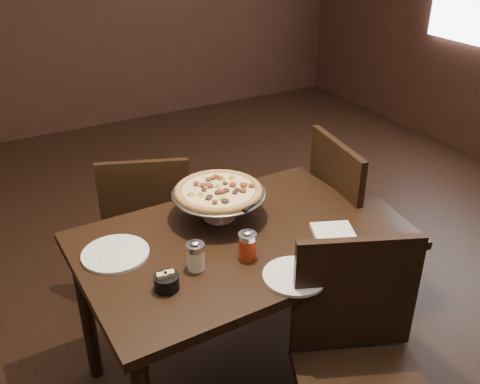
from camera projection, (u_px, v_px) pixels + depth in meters
room at (248, 78)px, 1.71m from camera, size 6.04×7.04×2.84m
dining_table at (235, 259)px, 2.12m from camera, size 1.21×0.82×0.75m
pizza_stand at (219, 191)px, 2.15m from camera, size 0.38×0.38×0.16m
parmesan_shaker at (196, 256)px, 1.88m from camera, size 0.07×0.07×0.12m
pepper_flake_shaker at (247, 245)px, 1.93m from camera, size 0.07×0.07×0.12m
packet_caddy at (166, 282)px, 1.79m from camera, size 0.09×0.09×0.07m
napkin_stack at (334, 234)px, 2.09m from camera, size 0.21×0.21×0.02m
plate_left at (115, 254)px, 1.98m from camera, size 0.25×0.25×0.01m
plate_near at (295, 276)px, 1.86m from camera, size 0.23×0.23×0.01m
serving_spatula at (251, 206)px, 2.05m from camera, size 0.13×0.13×0.02m
chair_far at (149, 225)px, 2.66m from camera, size 0.54×0.54×0.89m
chair_near at (360, 362)px, 1.83m from camera, size 0.57×0.57×0.93m
chair_side at (354, 222)px, 2.61m from camera, size 0.52×0.52×0.96m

